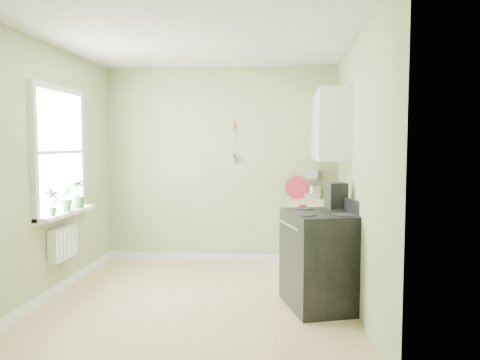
# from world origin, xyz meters

# --- Properties ---
(floor) EXTENTS (3.20, 3.60, 0.02)m
(floor) POSITION_xyz_m (0.00, 0.00, -0.01)
(floor) COLOR tan
(floor) RESTS_ON ground
(ceiling) EXTENTS (3.20, 3.60, 0.02)m
(ceiling) POSITION_xyz_m (0.00, 0.00, 2.71)
(ceiling) COLOR white
(ceiling) RESTS_ON wall_back
(wall_back) EXTENTS (3.20, 0.02, 2.70)m
(wall_back) POSITION_xyz_m (0.00, 1.81, 1.35)
(wall_back) COLOR #A2AF77
(wall_back) RESTS_ON floor
(wall_left) EXTENTS (0.02, 3.60, 2.70)m
(wall_left) POSITION_xyz_m (-1.61, 0.00, 1.35)
(wall_left) COLOR #A2AF77
(wall_left) RESTS_ON floor
(wall_right) EXTENTS (0.02, 3.60, 2.70)m
(wall_right) POSITION_xyz_m (1.61, 0.00, 1.35)
(wall_right) COLOR #A2AF77
(wall_right) RESTS_ON floor
(base_cabinets) EXTENTS (0.60, 1.60, 0.87)m
(base_cabinets) POSITION_xyz_m (1.30, 1.00, 0.43)
(base_cabinets) COLOR white
(base_cabinets) RESTS_ON floor
(countertop) EXTENTS (0.64, 1.60, 0.04)m
(countertop) POSITION_xyz_m (1.29, 1.00, 0.89)
(countertop) COLOR #E2C68A
(countertop) RESTS_ON base_cabinets
(upper_cabinets) EXTENTS (0.35, 1.40, 0.80)m
(upper_cabinets) POSITION_xyz_m (1.43, 1.10, 1.85)
(upper_cabinets) COLOR white
(upper_cabinets) RESTS_ON wall_right
(window) EXTENTS (0.06, 1.14, 1.44)m
(window) POSITION_xyz_m (-1.58, 0.30, 1.55)
(window) COLOR white
(window) RESTS_ON wall_left
(window_sill) EXTENTS (0.18, 1.14, 0.04)m
(window_sill) POSITION_xyz_m (-1.51, 0.30, 0.88)
(window_sill) COLOR white
(window_sill) RESTS_ON wall_left
(radiator) EXTENTS (0.12, 0.50, 0.35)m
(radiator) POSITION_xyz_m (-1.54, 0.25, 0.55)
(radiator) COLOR white
(radiator) RESTS_ON wall_left
(wall_utensils) EXTENTS (0.02, 0.14, 0.58)m
(wall_utensils) POSITION_xyz_m (0.20, 1.78, 1.56)
(wall_utensils) COLOR #E2C68A
(wall_utensils) RESTS_ON wall_back
(stove) EXTENTS (0.90, 0.95, 1.09)m
(stove) POSITION_xyz_m (1.28, 0.05, 0.49)
(stove) COLOR black
(stove) RESTS_ON floor
(stand_mixer) EXTENTS (0.27, 0.37, 0.41)m
(stand_mixer) POSITION_xyz_m (1.30, 1.74, 1.08)
(stand_mixer) COLOR #B2B2B7
(stand_mixer) RESTS_ON countertop
(kettle) EXTENTS (0.19, 0.11, 0.20)m
(kettle) POSITION_xyz_m (1.11, 1.72, 1.01)
(kettle) COLOR silver
(kettle) RESTS_ON countertop
(coffee_maker) EXTENTS (0.23, 0.25, 0.33)m
(coffee_maker) POSITION_xyz_m (1.42, 0.30, 1.07)
(coffee_maker) COLOR black
(coffee_maker) RESTS_ON countertop
(red_tray) EXTENTS (0.32, 0.10, 0.31)m
(red_tray) POSITION_xyz_m (1.06, 1.65, 1.07)
(red_tray) COLOR #A02132
(red_tray) RESTS_ON countertop
(jar) EXTENTS (0.08, 0.08, 0.09)m
(jar) POSITION_xyz_m (1.08, 0.30, 0.96)
(jar) COLOR #A69988
(jar) RESTS_ON countertop
(plant_a) EXTENTS (0.17, 0.19, 0.29)m
(plant_a) POSITION_xyz_m (-1.50, -0.04, 1.05)
(plant_a) COLOR #2F682A
(plant_a) RESTS_ON window_sill
(plant_b) EXTENTS (0.20, 0.21, 0.29)m
(plant_b) POSITION_xyz_m (-1.50, 0.27, 1.05)
(plant_b) COLOR #2F682A
(plant_b) RESTS_ON window_sill
(plant_c) EXTENTS (0.25, 0.25, 0.32)m
(plant_c) POSITION_xyz_m (-1.50, 0.57, 1.06)
(plant_c) COLOR #2F682A
(plant_c) RESTS_ON window_sill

